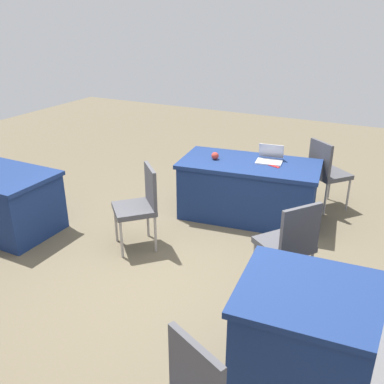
{
  "coord_description": "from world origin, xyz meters",
  "views": [
    {
      "loc": [
        -1.73,
        3.34,
        2.51
      ],
      "look_at": [
        -0.04,
        0.01,
        0.9
      ],
      "focal_mm": 39.4,
      "sensor_mm": 36.0,
      "label": 1
    }
  ],
  "objects_px": {
    "table_mid_left": "(352,345)",
    "chair_near_front": "(289,241)",
    "table_foreground": "(248,189)",
    "chair_tucked_left": "(140,202)",
    "chair_by_pillar": "(326,170)",
    "scissors_red": "(273,166)",
    "laptop_silver": "(270,158)",
    "yarn_ball": "(215,156)"
  },
  "relations": [
    {
      "from": "table_mid_left",
      "to": "chair_by_pillar",
      "type": "relative_size",
      "value": 1.76
    },
    {
      "from": "table_mid_left",
      "to": "laptop_silver",
      "type": "relative_size",
      "value": 4.74
    },
    {
      "from": "laptop_silver",
      "to": "yarn_ball",
      "type": "height_order",
      "value": "laptop_silver"
    },
    {
      "from": "chair_tucked_left",
      "to": "scissors_red",
      "type": "relative_size",
      "value": 5.3
    },
    {
      "from": "table_foreground",
      "to": "table_mid_left",
      "type": "distance_m",
      "value": 2.8
    },
    {
      "from": "table_foreground",
      "to": "table_mid_left",
      "type": "xyz_separation_m",
      "value": [
        -1.59,
        2.3,
        0.0
      ]
    },
    {
      "from": "table_mid_left",
      "to": "laptop_silver",
      "type": "height_order",
      "value": "laptop_silver"
    },
    {
      "from": "chair_near_front",
      "to": "chair_tucked_left",
      "type": "xyz_separation_m",
      "value": [
        1.72,
        -0.12,
        -0.01
      ]
    },
    {
      "from": "chair_by_pillar",
      "to": "scissors_red",
      "type": "bearing_deg",
      "value": -86.68
    },
    {
      "from": "laptop_silver",
      "to": "yarn_ball",
      "type": "distance_m",
      "value": 0.7
    },
    {
      "from": "chair_by_pillar",
      "to": "scissors_red",
      "type": "height_order",
      "value": "chair_by_pillar"
    },
    {
      "from": "chair_tucked_left",
      "to": "chair_by_pillar",
      "type": "xyz_separation_m",
      "value": [
        -1.66,
        -1.98,
        0.0
      ]
    },
    {
      "from": "table_foreground",
      "to": "chair_near_front",
      "type": "relative_size",
      "value": 1.91
    },
    {
      "from": "yarn_ball",
      "to": "chair_by_pillar",
      "type": "bearing_deg",
      "value": -148.28
    },
    {
      "from": "chair_tucked_left",
      "to": "scissors_red",
      "type": "bearing_deg",
      "value": -86.66
    },
    {
      "from": "chair_by_pillar",
      "to": "yarn_ball",
      "type": "distance_m",
      "value": 1.53
    },
    {
      "from": "chair_by_pillar",
      "to": "laptop_silver",
      "type": "height_order",
      "value": "chair_by_pillar"
    },
    {
      "from": "chair_tucked_left",
      "to": "yarn_ball",
      "type": "distance_m",
      "value": 1.27
    },
    {
      "from": "table_mid_left",
      "to": "chair_tucked_left",
      "type": "distance_m",
      "value": 2.62
    },
    {
      "from": "chair_near_front",
      "to": "table_foreground",
      "type": "bearing_deg",
      "value": 69.39
    },
    {
      "from": "table_mid_left",
      "to": "yarn_ball",
      "type": "bearing_deg",
      "value": -47.46
    },
    {
      "from": "laptop_silver",
      "to": "scissors_red",
      "type": "bearing_deg",
      "value": 112.62
    },
    {
      "from": "chair_tucked_left",
      "to": "scissors_red",
      "type": "distance_m",
      "value": 1.71
    },
    {
      "from": "chair_by_pillar",
      "to": "yarn_ball",
      "type": "bearing_deg",
      "value": -107.84
    },
    {
      "from": "table_foreground",
      "to": "chair_near_front",
      "type": "xyz_separation_m",
      "value": [
        -0.9,
        1.4,
        0.18
      ]
    },
    {
      "from": "chair_near_front",
      "to": "scissors_red",
      "type": "xyz_separation_m",
      "value": [
        0.59,
        -1.39,
        0.19
      ]
    },
    {
      "from": "table_mid_left",
      "to": "yarn_ball",
      "type": "distance_m",
      "value": 3.03
    },
    {
      "from": "table_mid_left",
      "to": "yarn_ball",
      "type": "relative_size",
      "value": 17.72
    },
    {
      "from": "table_mid_left",
      "to": "chair_near_front",
      "type": "relative_size",
      "value": 1.74
    },
    {
      "from": "table_mid_left",
      "to": "chair_near_front",
      "type": "bearing_deg",
      "value": -52.5
    },
    {
      "from": "table_foreground",
      "to": "table_mid_left",
      "type": "bearing_deg",
      "value": 124.61
    },
    {
      "from": "chair_tucked_left",
      "to": "laptop_silver",
      "type": "height_order",
      "value": "chair_tucked_left"
    },
    {
      "from": "chair_near_front",
      "to": "chair_by_pillar",
      "type": "relative_size",
      "value": 1.01
    },
    {
      "from": "chair_near_front",
      "to": "chair_by_pillar",
      "type": "distance_m",
      "value": 2.1
    },
    {
      "from": "table_mid_left",
      "to": "chair_by_pillar",
      "type": "distance_m",
      "value": 3.1
    },
    {
      "from": "yarn_ball",
      "to": "table_foreground",
      "type": "bearing_deg",
      "value": -168.46
    },
    {
      "from": "table_mid_left",
      "to": "chair_near_front",
      "type": "height_order",
      "value": "chair_near_front"
    },
    {
      "from": "table_foreground",
      "to": "chair_by_pillar",
      "type": "distance_m",
      "value": 1.11
    },
    {
      "from": "table_foreground",
      "to": "scissors_red",
      "type": "height_order",
      "value": "scissors_red"
    },
    {
      "from": "table_foreground",
      "to": "chair_tucked_left",
      "type": "xyz_separation_m",
      "value": [
        0.82,
        1.28,
        0.17
      ]
    },
    {
      "from": "table_foreground",
      "to": "chair_tucked_left",
      "type": "bearing_deg",
      "value": 57.34
    },
    {
      "from": "yarn_ball",
      "to": "scissors_red",
      "type": "distance_m",
      "value": 0.75
    }
  ]
}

